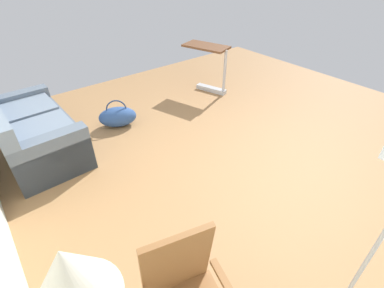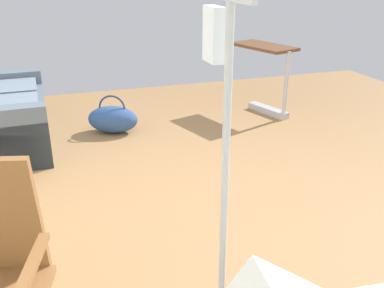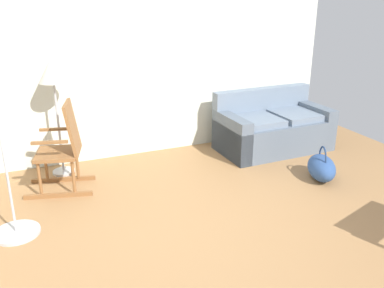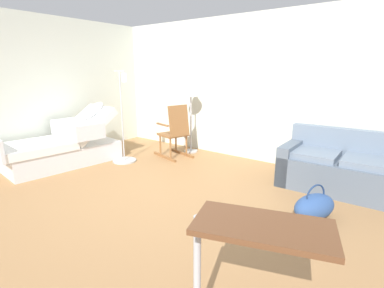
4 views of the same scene
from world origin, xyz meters
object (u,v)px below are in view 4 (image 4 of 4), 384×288
at_px(floor_lamp, 191,94).
at_px(overbed_table, 247,267).
at_px(hospital_bed, 62,148).
at_px(iv_pole, 124,149).
at_px(rocking_chair, 175,132).
at_px(duffel_bag, 314,206).
at_px(couch, 340,169).

distance_m(floor_lamp, overbed_table, 4.59).
height_order(hospital_bed, iv_pole, iv_pole).
height_order(floor_lamp, overbed_table, floor_lamp).
bearing_deg(iv_pole, overbed_table, -29.73).
xyz_separation_m(rocking_chair, iv_pole, (-0.57, -0.82, -0.25)).
relative_size(overbed_table, iv_pole, 0.52).
bearing_deg(duffel_bag, couch, 88.57).
distance_m(hospital_bed, overbed_table, 4.54).
height_order(duffel_bag, iv_pole, iv_pole).
xyz_separation_m(rocking_chair, overbed_table, (3.04, -2.89, 0.03)).
relative_size(hospital_bed, couch, 1.32).
distance_m(hospital_bed, iv_pole, 1.10).
relative_size(floor_lamp, iv_pole, 0.88).
height_order(floor_lamp, duffel_bag, floor_lamp).
distance_m(hospital_bed, rocking_chair, 2.11).
relative_size(couch, rocking_chair, 1.54).
bearing_deg(iv_pole, floor_lamp, 65.87).
bearing_deg(rocking_chair, overbed_table, -43.53).
xyz_separation_m(couch, duffel_bag, (-0.03, -1.15, -0.15)).
height_order(hospital_bed, couch, hospital_bed).
bearing_deg(overbed_table, floor_lamp, 131.87).
bearing_deg(iv_pole, duffel_bag, -2.10).
relative_size(couch, floor_lamp, 1.10).
bearing_deg(hospital_bed, iv_pole, 47.15).
height_order(couch, iv_pole, iv_pole).
height_order(hospital_bed, duffel_bag, hospital_bed).
relative_size(couch, iv_pole, 0.96).
bearing_deg(floor_lamp, hospital_bed, -122.23).
xyz_separation_m(couch, overbed_table, (0.07, -3.08, 0.23)).
relative_size(rocking_chair, iv_pole, 0.62).
bearing_deg(rocking_chair, iv_pole, -124.93).
distance_m(floor_lamp, duffel_bag, 3.43).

